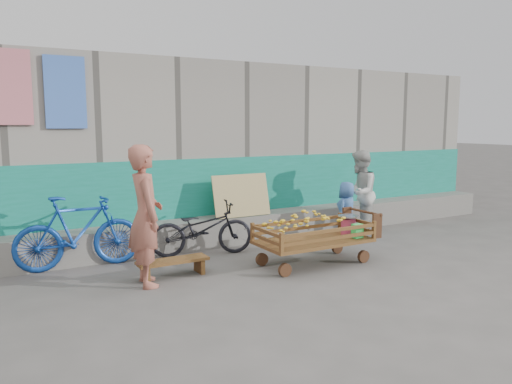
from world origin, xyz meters
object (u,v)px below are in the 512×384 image
vendor_man (146,216)px  bicycle_blue (78,232)px  child (346,211)px  bicycle_dark (202,229)px  bench (173,264)px  woman (359,193)px  banana_cart (312,229)px

vendor_man → bicycle_blue: size_ratio=1.03×
child → bicycle_dark: 2.54m
bench → woman: 3.86m
banana_cart → bicycle_dark: bicycle_dark is taller
bench → vendor_man: 0.80m
bench → woman: size_ratio=0.61×
bicycle_dark → bench: bearing=150.2°
banana_cart → bicycle_dark: 1.68m
child → bicycle_blue: size_ratio=0.59×
bicycle_dark → bicycle_blue: (-1.73, 0.20, 0.10)m
bicycle_blue → vendor_man: bearing=-148.9°
bench → vendor_man: vendor_man is taller
bench → bicycle_blue: bicycle_blue is taller
woman → vendor_man: bearing=-29.8°
vendor_man → bicycle_blue: bearing=33.2°
vendor_man → bicycle_dark: 1.55m
bench → vendor_man: bearing=-160.1°
bench → vendor_man: size_ratio=0.54×
child → bicycle_blue: bicycle_blue is taller
bicycle_blue → banana_cart: bearing=-112.8°
woman → bicycle_blue: (-4.72, 0.30, -0.25)m
bench → bicycle_blue: (-0.97, 1.00, 0.33)m
banana_cart → bench: (-1.89, 0.43, -0.34)m
vendor_man → bench: bearing=-64.3°
vendor_man → banana_cart: bearing=-91.5°
banana_cart → child: child is taller
child → bicycle_dark: size_ratio=0.65×
bicycle_dark → banana_cart: bearing=-123.5°
banana_cart → bench: size_ratio=1.90×
banana_cart → bicycle_blue: (-2.87, 1.43, -0.00)m
banana_cart → bicycle_dark: bearing=132.7°
banana_cart → bicycle_blue: bicycle_blue is taller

